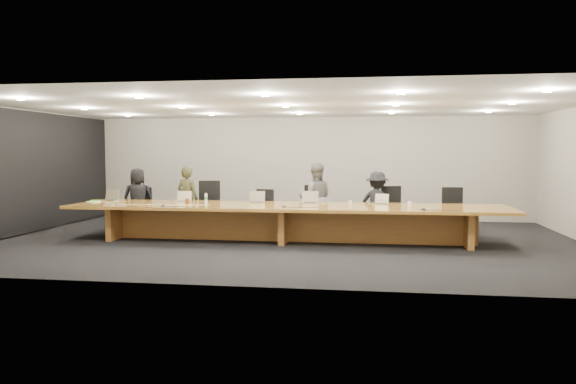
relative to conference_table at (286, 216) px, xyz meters
name	(u,v)px	position (x,y,z in m)	size (l,w,h in m)	color
ground	(286,241)	(0.00, 0.00, -0.52)	(12.00, 12.00, 0.00)	black
back_wall	(308,168)	(0.00, 4.00, 0.88)	(12.00, 0.02, 2.80)	beige
left_wall_panel	(21,173)	(-5.94, 0.00, 0.85)	(0.08, 7.84, 2.74)	black
conference_table	(286,216)	(0.00, 0.00, 0.00)	(9.00, 1.80, 0.75)	brown
chair_far_left	(140,208)	(-3.71, 1.27, -0.01)	(0.52, 0.52, 1.02)	black
chair_left	(208,205)	(-2.03, 1.27, 0.08)	(0.61, 0.61, 1.20)	black
chair_mid_left	(261,211)	(-0.75, 1.16, -0.02)	(0.51, 0.51, 1.01)	black
chair_mid_right	(311,209)	(0.38, 1.21, 0.03)	(0.57, 0.57, 1.11)	black
chair_right	(394,210)	(2.24, 1.25, 0.03)	(0.56, 0.56, 1.10)	black
chair_far_right	(454,211)	(3.55, 1.25, 0.02)	(0.55, 0.55, 1.09)	black
person_a	(138,199)	(-3.76, 1.24, 0.21)	(0.72, 0.47, 1.47)	black
person_b	(188,199)	(-2.49, 1.14, 0.24)	(0.55, 0.36, 1.52)	#2F301A
person_c	(316,198)	(0.49, 1.26, 0.28)	(0.78, 0.60, 1.60)	#5B5C5E
person_d	(377,203)	(1.87, 1.25, 0.19)	(0.91, 0.52, 1.41)	black
laptop_a	(109,195)	(-4.04, 0.35, 0.36)	(0.34, 0.24, 0.26)	#BAAC8E
laptop_b	(184,196)	(-2.34, 0.41, 0.35)	(0.31, 0.23, 0.25)	beige
laptop_c	(257,197)	(-0.69, 0.37, 0.36)	(0.33, 0.24, 0.26)	tan
laptop_d	(310,197)	(0.46, 0.42, 0.37)	(0.35, 0.25, 0.27)	tan
laptop_e	(381,199)	(1.93, 0.42, 0.34)	(0.29, 0.21, 0.23)	tan
water_bottle	(206,198)	(-1.78, 0.25, 0.33)	(0.06, 0.06, 0.20)	silver
amber_mug	(187,201)	(-2.13, 0.04, 0.28)	(0.09, 0.09, 0.11)	brown
paper_cup_near	(350,202)	(1.31, 0.36, 0.27)	(0.07, 0.07, 0.08)	silver
paper_cup_far	(410,204)	(2.51, 0.10, 0.28)	(0.08, 0.08, 0.10)	white
notepad	(94,202)	(-4.28, 0.10, 0.24)	(0.24, 0.19, 0.01)	white
lime_gadget	(95,201)	(-4.26, 0.11, 0.26)	(0.17, 0.09, 0.03)	#51C334
av_box	(109,204)	(-3.63, -0.51, 0.24)	(0.18, 0.14, 0.03)	silver
mic_left	(163,206)	(-2.42, -0.62, 0.24)	(0.11, 0.11, 0.03)	black
mic_center	(284,206)	(0.02, -0.39, 0.24)	(0.11, 0.11, 0.03)	black
mic_right	(423,209)	(2.71, -0.61, 0.25)	(0.13, 0.13, 0.03)	black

